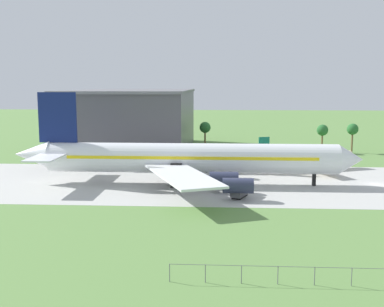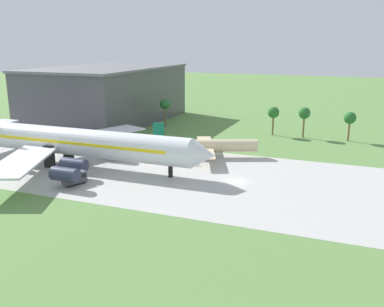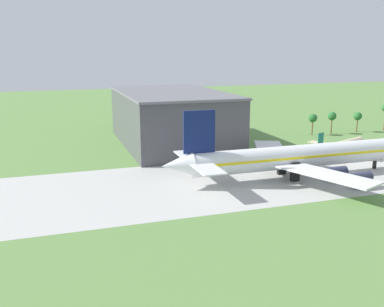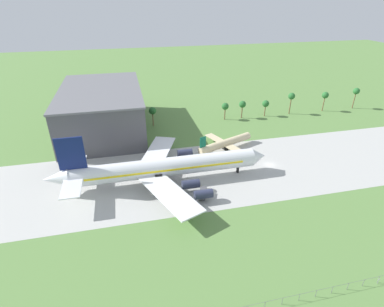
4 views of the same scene
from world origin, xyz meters
name	(u,v)px [view 4 (image 4 of 4)]	position (x,y,z in m)	size (l,w,h in m)	color
ground_plane	(269,165)	(0.00, 0.00, 0.00)	(600.00, 600.00, 0.00)	#5B8442
taxiway_strip	(269,165)	(0.00, 0.00, 0.01)	(320.00, 44.00, 0.02)	#B2B2AD
jet_airliner	(162,168)	(-41.88, -2.33, 5.80)	(76.41, 55.56, 20.13)	white
regional_aircraft	(225,143)	(-12.74, 16.28, 2.98)	(25.74, 23.52, 9.04)	beige
baggage_tug	(203,193)	(-30.53, -14.08, 1.41)	(3.76, 5.30, 2.62)	black
perimeter_fence	(379,278)	(0.00, -55.00, 1.45)	(80.10, 0.10, 2.10)	slate
no_stopping_sign	(378,281)	(-0.26, -55.31, 1.05)	(0.44, 0.08, 1.68)	gray
terminal_building	(103,109)	(-62.80, 50.77, 10.00)	(36.72, 61.20, 19.97)	#47474C
palm_tree_row	(269,101)	(22.39, 49.29, 8.22)	(118.83, 3.60, 11.94)	brown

